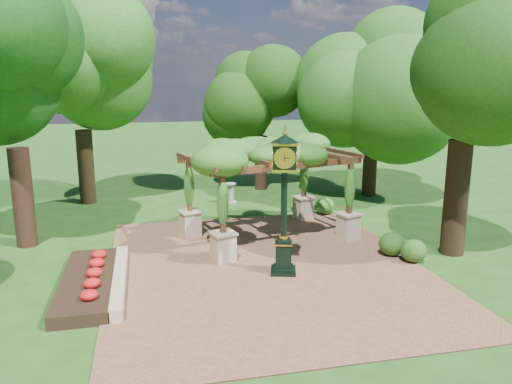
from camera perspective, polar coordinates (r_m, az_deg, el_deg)
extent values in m
plane|color=#1E4714|center=(15.59, 2.04, -9.91)|extent=(120.00, 120.00, 0.00)
cube|color=brown|center=(16.48, 1.15, -8.54)|extent=(10.00, 12.00, 0.04)
cube|color=#C6B793|center=(15.56, -15.31, -9.62)|extent=(0.35, 5.00, 0.40)
cube|color=red|center=(15.65, -18.64, -9.80)|extent=(1.50, 5.00, 0.36)
cube|color=black|center=(15.98, 3.13, -8.96)|extent=(0.96, 0.96, 0.12)
cube|color=black|center=(15.79, 3.16, -7.18)|extent=(0.60, 0.60, 0.88)
cube|color=gold|center=(15.67, 3.17, -5.84)|extent=(0.67, 0.67, 0.04)
cylinder|color=black|center=(15.31, 3.23, -1.33)|extent=(0.24, 0.24, 2.24)
cube|color=black|center=(15.02, 3.30, 4.09)|extent=(0.84, 0.84, 0.68)
cylinder|color=beige|center=(14.68, 3.30, 3.88)|extent=(0.57, 0.19, 0.59)
cone|color=black|center=(14.95, 3.33, 6.12)|extent=(1.08, 1.08, 0.24)
sphere|color=gold|center=(14.94, 3.33, 6.68)|extent=(0.14, 0.14, 0.14)
cube|color=#C6B293|center=(16.85, -3.76, -6.31)|extent=(0.84, 0.84, 0.94)
cube|color=#502F1B|center=(16.42, -3.83, -1.37)|extent=(0.21, 0.21, 1.94)
cube|color=#C6B293|center=(19.46, 10.51, -3.87)|extent=(0.84, 0.84, 0.94)
cube|color=#502F1B|center=(19.09, 10.68, 0.43)|extent=(0.21, 0.21, 1.94)
cube|color=#C6B293|center=(19.63, -7.52, -3.62)|extent=(0.84, 0.84, 0.94)
cube|color=#502F1B|center=(19.27, -7.64, 0.65)|extent=(0.21, 0.21, 1.94)
cube|color=#C6B293|center=(21.91, 5.44, -1.84)|extent=(0.84, 0.84, 0.94)
cube|color=#502F1B|center=(21.59, 5.52, 2.00)|extent=(0.21, 0.21, 1.94)
cube|color=#502F1B|center=(17.41, 4.03, 2.97)|extent=(5.91, 1.73, 0.23)
cube|color=#502F1B|center=(20.11, -0.70, 4.31)|extent=(5.91, 1.73, 0.23)
ellipsoid|color=#2C631C|center=(18.70, 1.50, 4.55)|extent=(6.85, 5.23, 1.05)
cube|color=gray|center=(24.79, -2.89, -1.18)|extent=(0.61, 0.61, 0.10)
cylinder|color=gray|center=(24.68, -2.90, -0.14)|extent=(0.31, 0.31, 0.92)
cylinder|color=gray|center=(24.58, -2.91, 0.95)|extent=(0.57, 0.57, 0.05)
ellipsoid|color=#265217|center=(17.56, 17.56, -6.40)|extent=(0.99, 0.99, 0.77)
ellipsoid|color=#224F16|center=(17.98, 15.28, -5.74)|extent=(1.10, 1.10, 0.81)
ellipsoid|color=#2B681E|center=(22.81, 7.89, -1.56)|extent=(0.93, 0.93, 0.76)
cylinder|color=#382116|center=(19.96, -25.09, -0.58)|extent=(0.74, 0.74, 3.64)
ellipsoid|color=#134210|center=(19.53, -26.41, 12.93)|extent=(5.13, 5.13, 5.74)
cylinder|color=#332413|center=(25.92, -18.85, 2.74)|extent=(0.78, 0.78, 3.63)
ellipsoid|color=#2A631C|center=(25.59, -19.62, 13.11)|extent=(4.81, 4.81, 5.73)
cylinder|color=#382116|center=(27.74, 0.54, 3.37)|extent=(0.67, 0.67, 3.00)
ellipsoid|color=#193C0F|center=(27.38, 0.56, 11.37)|extent=(4.08, 4.08, 4.73)
cylinder|color=black|center=(26.81, 12.90, 3.25)|extent=(0.72, 0.72, 3.48)
ellipsoid|color=#215016|center=(26.47, 13.39, 12.88)|extent=(5.59, 5.59, 5.50)
cylinder|color=black|center=(18.53, 21.90, -0.63)|extent=(0.81, 0.81, 4.02)
ellipsoid|color=#173D0F|center=(18.14, 23.29, 15.53)|extent=(4.40, 4.40, 6.35)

